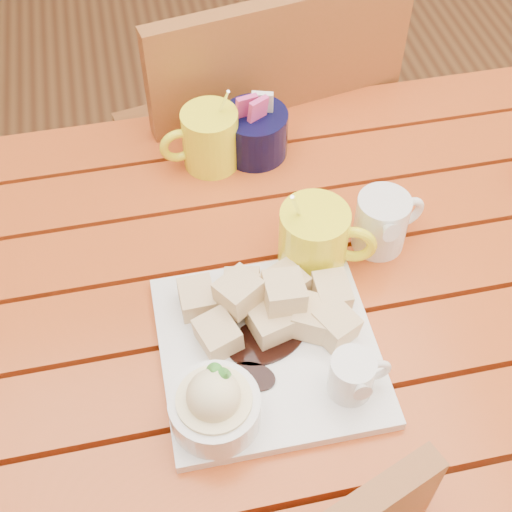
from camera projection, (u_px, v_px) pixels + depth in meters
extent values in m
plane|color=#522B17|center=(250.00, 501.00, 1.53)|extent=(5.00, 5.00, 0.00)
cube|color=#9A4113|center=(286.00, 459.00, 0.82)|extent=(1.20, 0.11, 0.03)
cube|color=#9A4113|center=(265.00, 374.00, 0.89)|extent=(1.20, 0.11, 0.03)
cube|color=#9A4113|center=(246.00, 302.00, 0.96)|extent=(1.20, 0.11, 0.03)
cube|color=#9A4113|center=(231.00, 239.00, 1.04)|extent=(1.20, 0.11, 0.03)
cube|color=#9A4113|center=(217.00, 185.00, 1.11)|extent=(1.20, 0.11, 0.03)
cube|color=#9A4113|center=(205.00, 137.00, 1.18)|extent=(1.20, 0.11, 0.03)
cube|color=#9A4113|center=(205.00, 155.00, 1.23)|extent=(1.12, 0.04, 0.08)
cylinder|color=#9A4113|center=(464.00, 231.00, 1.54)|extent=(0.06, 0.06, 0.72)
cube|color=white|center=(269.00, 350.00, 0.89)|extent=(0.27, 0.27, 0.02)
cube|color=gold|center=(270.00, 323.00, 0.88)|extent=(0.06, 0.06, 0.04)
cube|color=gold|center=(218.00, 335.00, 0.87)|extent=(0.06, 0.06, 0.04)
cube|color=gold|center=(239.00, 292.00, 0.88)|extent=(0.07, 0.07, 0.04)
cube|color=gold|center=(197.00, 298.00, 0.91)|extent=(0.05, 0.05, 0.04)
cube|color=gold|center=(331.00, 293.00, 0.91)|extent=(0.05, 0.05, 0.04)
cube|color=gold|center=(242.00, 289.00, 0.92)|extent=(0.06, 0.06, 0.04)
cube|color=gold|center=(284.00, 293.00, 0.88)|extent=(0.05, 0.05, 0.04)
cube|color=gold|center=(284.00, 285.00, 0.92)|extent=(0.06, 0.06, 0.04)
cube|color=gold|center=(313.00, 318.00, 0.89)|extent=(0.06, 0.06, 0.04)
cube|color=gold|center=(335.00, 325.00, 0.88)|extent=(0.06, 0.06, 0.04)
cylinder|color=white|center=(215.00, 409.00, 0.81)|extent=(0.10, 0.10, 0.04)
cylinder|color=#FFEABB|center=(214.00, 404.00, 0.80)|extent=(0.09, 0.09, 0.03)
sphere|color=#FFEABB|center=(214.00, 396.00, 0.78)|extent=(0.06, 0.06, 0.06)
cone|color=green|center=(224.00, 376.00, 0.77)|extent=(0.03, 0.04, 0.03)
cone|color=green|center=(213.00, 371.00, 0.78)|extent=(0.03, 0.03, 0.02)
cylinder|color=white|center=(351.00, 376.00, 0.83)|extent=(0.05, 0.05, 0.06)
cylinder|color=black|center=(354.00, 365.00, 0.81)|extent=(0.04, 0.04, 0.01)
cone|color=white|center=(360.00, 387.00, 0.79)|extent=(0.02, 0.02, 0.03)
torus|color=white|center=(377.00, 370.00, 0.83)|extent=(0.04, 0.01, 0.04)
cylinder|color=#FFF420|center=(210.00, 139.00, 1.08)|extent=(0.09, 0.09, 0.10)
cylinder|color=black|center=(209.00, 118.00, 1.05)|extent=(0.07, 0.07, 0.01)
torus|color=#FFF420|center=(179.00, 146.00, 1.07)|extent=(0.06, 0.02, 0.06)
cylinder|color=silver|center=(218.00, 116.00, 1.06)|extent=(0.03, 0.05, 0.12)
cylinder|color=#FFF420|center=(313.00, 240.00, 0.95)|extent=(0.09, 0.09, 0.10)
cylinder|color=black|center=(315.00, 218.00, 0.91)|extent=(0.08, 0.08, 0.01)
torus|color=#FFF420|center=(353.00, 244.00, 0.94)|extent=(0.06, 0.04, 0.06)
cylinder|color=silver|center=(301.00, 218.00, 0.92)|extent=(0.05, 0.05, 0.13)
cylinder|color=white|center=(381.00, 223.00, 0.98)|extent=(0.07, 0.07, 0.09)
cylinder|color=white|center=(385.00, 203.00, 0.95)|extent=(0.06, 0.06, 0.01)
cone|color=white|center=(393.00, 227.00, 0.93)|extent=(0.03, 0.03, 0.03)
torus|color=white|center=(411.00, 217.00, 0.98)|extent=(0.05, 0.02, 0.05)
cylinder|color=black|center=(255.00, 133.00, 1.10)|extent=(0.10, 0.10, 0.07)
cube|color=#D53A86|center=(246.00, 109.00, 1.06)|extent=(0.03, 0.02, 0.05)
cube|color=white|center=(263.00, 105.00, 1.07)|extent=(0.04, 0.02, 0.05)
cube|color=#D53A86|center=(258.00, 112.00, 1.06)|extent=(0.04, 0.03, 0.05)
cube|color=brown|center=(239.00, 155.00, 1.55)|extent=(0.52, 0.52, 0.03)
cylinder|color=brown|center=(281.00, 157.00, 1.89)|extent=(0.04, 0.04, 0.45)
cylinder|color=brown|center=(143.00, 197.00, 1.80)|extent=(0.04, 0.04, 0.45)
cylinder|color=brown|center=(347.00, 261.00, 1.67)|extent=(0.04, 0.04, 0.45)
cylinder|color=brown|center=(193.00, 312.00, 1.58)|extent=(0.04, 0.04, 0.45)
cube|color=brown|center=(279.00, 122.00, 1.24)|extent=(0.44, 0.11, 0.47)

